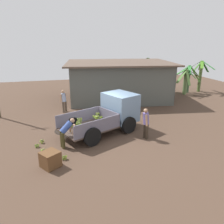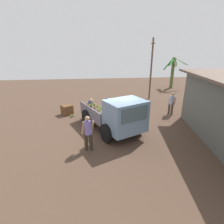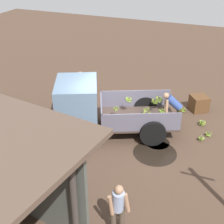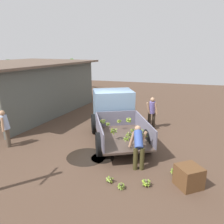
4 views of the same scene
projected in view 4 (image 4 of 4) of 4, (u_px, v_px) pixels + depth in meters
ground at (117, 141)px, 9.75m from camera, size 36.00×36.00×0.00m
mud_patch_0 at (86, 157)px, 8.31m from camera, size 1.49×1.49×0.01m
mud_patch_1 at (103, 158)px, 8.22m from camera, size 0.88×0.88×0.01m
cargo_truck at (115, 112)px, 10.34m from camera, size 4.72×3.51×2.03m
warehouse_shed at (27, 75)px, 14.17m from camera, size 9.63×7.63×3.16m
banana_palm_0 at (10, 75)px, 19.65m from camera, size 2.90×2.20×3.05m
banana_palm_1 at (73, 73)px, 21.99m from camera, size 1.80×2.58×3.03m
banana_palm_2 at (70, 79)px, 20.00m from camera, size 2.90×2.71×2.39m
banana_palm_3 at (68, 76)px, 20.75m from camera, size 2.05×2.18×2.64m
person_foreground_visitor at (152, 111)px, 11.11m from camera, size 0.38×0.61×1.62m
person_worker_loading at (138, 145)px, 7.43m from camera, size 0.77×0.66×1.39m
person_bystander_near_shed at (5, 127)px, 8.98m from camera, size 0.52×0.48×1.57m
banana_bunch_on_ground_0 at (146, 182)px, 6.51m from camera, size 0.28×0.28×0.22m
banana_bunch_on_ground_1 at (174, 171)px, 7.13m from camera, size 0.24×0.24×0.20m
banana_bunch_on_ground_2 at (110, 179)px, 6.68m from camera, size 0.26×0.25×0.19m
banana_bunch_on_ground_3 at (121, 186)px, 6.39m from camera, size 0.24×0.24×0.18m
wooden_crate_0 at (189, 177)px, 6.44m from camera, size 0.92×0.92×0.65m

